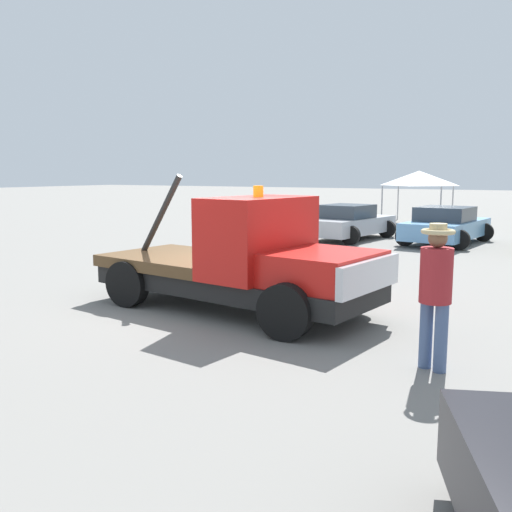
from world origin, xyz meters
The scene contains 6 objects.
ground_plane centered at (0.00, 0.00, 0.00)m, with size 160.00×160.00×0.00m, color gray.
tow_truck centered at (0.33, -0.04, 0.91)m, with size 5.76×2.81×2.51m.
person_near_truck centered at (3.99, -1.49, 1.12)m, with size 0.42×0.42×1.91m.
parked_car_silver centered at (-2.14, 11.75, 0.65)m, with size 2.84×4.50×1.34m.
parked_car_skyblue centered at (1.36, 12.21, 0.65)m, with size 2.85×4.65×1.34m.
canopy_tent_white centered at (-1.70, 20.45, 2.25)m, with size 2.92×2.92×2.62m.
Camera 1 is at (5.53, -8.81, 2.54)m, focal length 40.00 mm.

